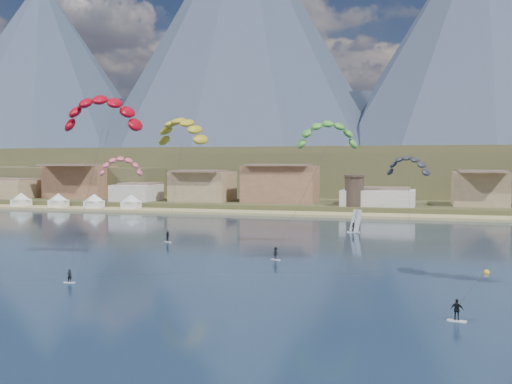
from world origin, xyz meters
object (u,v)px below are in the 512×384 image
kitesurfer_green (327,131)px  windsurfer (354,225)px  kitesurfer_red (102,108)px  buoy (487,272)px  kitesurfer_yellow (182,127)px  watchtower (354,190)px

kitesurfer_green → windsurfer: bearing=85.7°
kitesurfer_red → buoy: (50.58, 7.41, -21.55)m
kitesurfer_yellow → windsurfer: 39.70m
kitesurfer_red → windsurfer: 58.91m
windsurfer → buoy: bearing=-61.8°
kitesurfer_yellow → windsurfer: kitesurfer_yellow is taller
kitesurfer_yellow → watchtower: bearing=61.9°
windsurfer → buoy: size_ratio=6.26×
kitesurfer_green → buoy: (23.00, -14.60, -19.02)m
kitesurfer_red → windsurfer: (29.42, 46.86, -20.20)m
kitesurfer_red → kitesurfer_green: size_ratio=1.10×
watchtower → buoy: bearing=-72.6°
kitesurfer_red → buoy: 55.47m
windsurfer → watchtower: bearing=96.3°
kitesurfer_green → watchtower: bearing=92.5°
watchtower → buoy: 86.79m
watchtower → kitesurfer_red: (-24.67, -90.01, 15.31)m
watchtower → kitesurfer_red: kitesurfer_red is taller
windsurfer → buoy: 44.79m
buoy → kitesurfer_red: bearing=-171.7°
windsurfer → kitesurfer_yellow: bearing=-163.2°
buoy → windsurfer: bearing=118.2°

